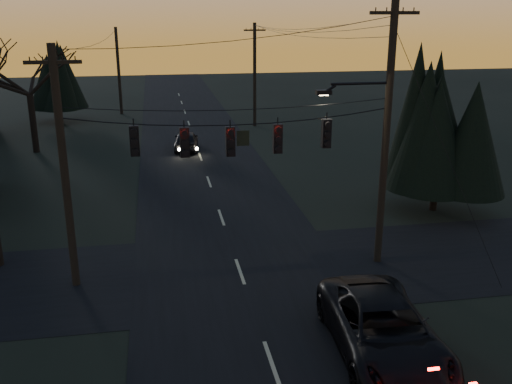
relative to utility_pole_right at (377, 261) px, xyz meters
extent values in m
cube|color=black|center=(-5.50, 10.00, 0.01)|extent=(8.00, 120.00, 0.02)
cube|color=black|center=(-5.50, 0.00, 0.01)|extent=(60.00, 7.00, 0.02)
cylinder|color=black|center=(-5.75, 0.00, 6.10)|extent=(11.50, 0.04, 0.04)
cylinder|color=black|center=(5.01, 5.29, 0.80)|extent=(0.36, 0.36, 1.60)
cone|color=black|center=(5.01, 5.29, 4.80)|extent=(4.37, 4.37, 7.21)
cylinder|color=black|center=(-16.67, 21.40, 1.99)|extent=(0.44, 0.44, 3.97)
cylinder|color=black|center=(-16.68, 32.74, 0.80)|extent=(0.36, 0.36, 1.60)
cone|color=black|center=(-16.68, 32.74, 3.76)|extent=(3.94, 3.94, 5.11)
imported|color=black|center=(-2.30, -6.14, 0.82)|extent=(3.04, 6.06, 1.65)
imported|color=black|center=(-6.30, 20.16, 0.68)|extent=(1.98, 4.13, 1.36)
camera|label=1|loc=(-8.36, -19.50, 9.51)|focal=40.00mm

